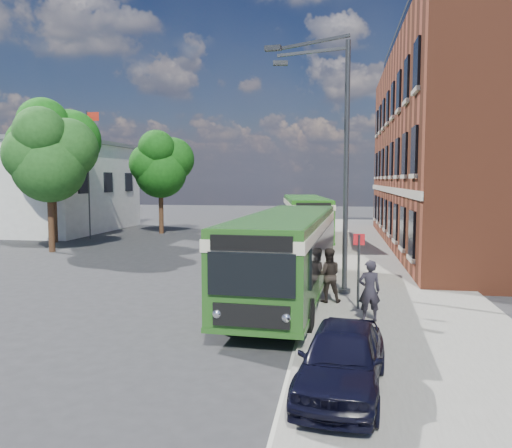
% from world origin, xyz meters
% --- Properties ---
extents(ground, '(120.00, 120.00, 0.00)m').
position_xyz_m(ground, '(0.00, 0.00, 0.00)').
color(ground, '#2A2A2D').
rests_on(ground, ground).
extents(pavement, '(6.00, 48.00, 0.15)m').
position_xyz_m(pavement, '(7.00, 8.00, 0.07)').
color(pavement, gray).
rests_on(pavement, ground).
extents(kerb_line, '(0.12, 48.00, 0.01)m').
position_xyz_m(kerb_line, '(3.95, 8.00, 0.01)').
color(kerb_line, beige).
rests_on(kerb_line, ground).
extents(brick_office, '(12.10, 26.00, 14.20)m').
position_xyz_m(brick_office, '(14.00, 12.00, 6.97)').
color(brick_office, brown).
rests_on(brick_office, ground).
extents(white_building, '(9.40, 13.40, 7.30)m').
position_xyz_m(white_building, '(-18.00, 18.00, 3.66)').
color(white_building, silver).
rests_on(white_building, ground).
extents(flagpole, '(0.95, 0.10, 9.00)m').
position_xyz_m(flagpole, '(-12.45, 13.00, 4.94)').
color(flagpole, '#323336').
rests_on(flagpole, ground).
extents(street_lamp, '(2.96, 2.38, 9.00)m').
position_xyz_m(street_lamp, '(4.84, -2.00, 4.79)').
color(street_lamp, '#323336').
rests_on(street_lamp, ground).
extents(bus_stop_sign, '(0.35, 0.08, 2.52)m').
position_xyz_m(bus_stop_sign, '(5.60, -4.20, 1.51)').
color(bus_stop_sign, '#323336').
rests_on(bus_stop_sign, ground).
extents(bus_front, '(3.12, 11.77, 3.02)m').
position_xyz_m(bus_front, '(3.20, -2.64, 1.83)').
color(bus_front, '#26581B').
rests_on(bus_front, ground).
extents(bus_rear, '(4.22, 11.96, 3.02)m').
position_xyz_m(bus_rear, '(2.70, 14.43, 1.83)').
color(bus_rear, '#236517').
rests_on(bus_rear, ground).
extents(parked_car, '(1.98, 3.99, 1.31)m').
position_xyz_m(parked_car, '(5.06, -10.54, 0.80)').
color(parked_car, black).
rests_on(parked_car, pavement).
extents(pedestrian_a, '(0.72, 0.54, 1.77)m').
position_xyz_m(pedestrian_a, '(5.86, -5.51, 1.04)').
color(pedestrian_a, black).
rests_on(pedestrian_a, pavement).
extents(pedestrian_b, '(0.96, 0.79, 1.81)m').
position_xyz_m(pedestrian_b, '(4.64, -3.45, 1.05)').
color(pedestrian_b, black).
rests_on(pedestrian_b, pavement).
extents(tree_left, '(4.90, 4.65, 8.27)m').
position_xyz_m(tree_left, '(-11.47, 6.56, 5.61)').
color(tree_left, '#3D2516').
rests_on(tree_left, ground).
extents(tree_mid, '(5.60, 5.32, 9.45)m').
position_xyz_m(tree_mid, '(-13.79, 10.72, 6.41)').
color(tree_mid, '#3D2516').
rests_on(tree_mid, ground).
extents(tree_right, '(4.73, 4.49, 7.98)m').
position_xyz_m(tree_right, '(-8.69, 17.24, 5.41)').
color(tree_right, '#3D2516').
rests_on(tree_right, ground).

